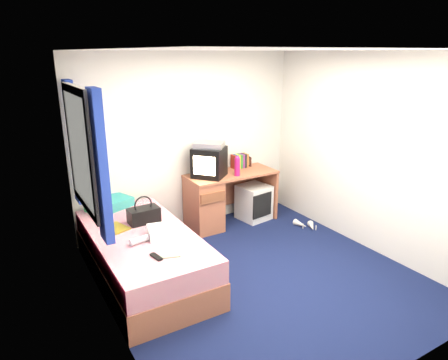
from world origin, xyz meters
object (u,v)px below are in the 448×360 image
vcr (209,145)px  colour_swatch_fan (169,256)px  pink_water_bottle (237,167)px  remote_control (156,257)px  towel (163,231)px  picture_frame (249,161)px  water_bottle (139,240)px  bed (143,256)px  pillow (110,204)px  crt_tv (209,162)px  storage_cube (254,202)px  aerosol_can (221,167)px  handbag (144,215)px  magazine (116,228)px  desk (214,199)px  white_heels (306,225)px

vcr → colour_swatch_fan: (-1.24, -1.46, -0.65)m
pink_water_bottle → remote_control: (-1.69, -1.25, -0.32)m
towel → pink_water_bottle: bearing=30.2°
picture_frame → water_bottle: 2.49m
bed → pillow: 0.94m
towel → picture_frame: bearing=32.1°
crt_tv → picture_frame: 0.81m
storage_cube → towel: size_ratio=1.65×
vcr → aerosol_can: size_ratio=2.37×
picture_frame → colour_swatch_fan: 2.61m
storage_cube → pink_water_bottle: bearing=-175.0°
pink_water_bottle → towel: 1.70m
picture_frame → handbag: bearing=-148.3°
crt_tv → handbag: 1.32m
vcr → magazine: 1.72m
aerosol_can → storage_cube: bearing=-18.7°
storage_cube → towel: towel is taller
desk → aerosol_can: (0.17, 0.08, 0.43)m
picture_frame → pink_water_bottle: (-0.43, -0.34, 0.05)m
towel → colour_swatch_fan: 0.47m
colour_swatch_fan → desk: bearing=48.1°
handbag → colour_swatch_fan: bearing=-96.9°
towel → vcr: bearing=42.4°
handbag → white_heels: handbag is taller
storage_cube → handbag: handbag is taller
desk → crt_tv: (-0.07, 0.00, 0.55)m
white_heels → vcr: bearing=146.8°
remote_control → crt_tv: bearing=36.5°
pink_water_bottle → remote_control: size_ratio=1.53×
desk → storage_cube: bearing=-6.7°
pink_water_bottle → white_heels: size_ratio=0.66×
bed → handbag: (0.12, 0.26, 0.37)m
towel → pillow: bearing=104.5°
pink_water_bottle → magazine: 1.91m
picture_frame → desk: bearing=-155.3°
crt_tv → desk: bearing=48.5°
vcr → handbag: (-1.16, -0.57, -0.56)m
storage_cube → magazine: (-2.19, -0.50, 0.29)m
vcr → towel: size_ratio=1.24×
desk → bed: bearing=-148.5°
towel → handbag: bearing=96.9°
picture_frame → water_bottle: picture_frame is taller
water_bottle → colour_swatch_fan: size_ratio=0.91×
storage_cube → magazine: magazine is taller
bed → magazine: (-0.21, 0.25, 0.28)m
magazine → water_bottle: water_bottle is taller
crt_tv → colour_swatch_fan: (-1.23, -1.46, -0.41)m
bed → desk: 1.58m
picture_frame → magazine: picture_frame is taller
handbag → white_heels: size_ratio=0.93×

